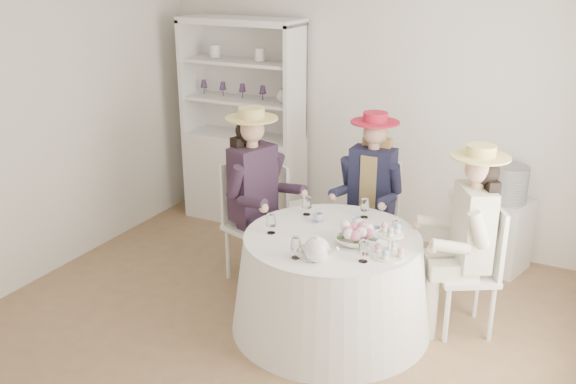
% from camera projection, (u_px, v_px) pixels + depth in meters
% --- Properties ---
extents(ground, '(4.50, 4.50, 0.00)m').
position_uv_depth(ground, '(282.00, 325.00, 4.89)').
color(ground, brown).
rests_on(ground, ground).
extents(wall_back, '(4.50, 0.00, 4.50)m').
position_uv_depth(wall_back, '(379.00, 101.00, 6.10)').
color(wall_back, silver).
rests_on(wall_back, ground).
extents(wall_front, '(4.50, 0.00, 4.50)m').
position_uv_depth(wall_front, '(66.00, 276.00, 2.75)').
color(wall_front, silver).
rests_on(wall_front, ground).
extents(wall_left, '(0.00, 4.50, 4.50)m').
position_uv_depth(wall_left, '(44.00, 120.00, 5.39)').
color(wall_left, silver).
rests_on(wall_left, ground).
extents(tea_table, '(1.49, 1.49, 0.74)m').
position_uv_depth(tea_table, '(331.00, 282.00, 4.76)').
color(tea_table, white).
rests_on(tea_table, ground).
extents(hutch, '(1.41, 0.92, 2.09)m').
position_uv_depth(hutch, '(245.00, 151.00, 6.66)').
color(hutch, silver).
rests_on(hutch, ground).
extents(side_table, '(0.50, 0.50, 0.64)m').
position_uv_depth(side_table, '(502.00, 235.00, 5.69)').
color(side_table, silver).
rests_on(side_table, ground).
extents(hatbox, '(0.36, 0.36, 0.33)m').
position_uv_depth(hatbox, '(509.00, 184.00, 5.53)').
color(hatbox, black).
rests_on(hatbox, side_table).
extents(guest_left, '(0.62, 0.57, 1.51)m').
position_uv_depth(guest_left, '(255.00, 186.00, 5.32)').
color(guest_left, silver).
rests_on(guest_left, ground).
extents(guest_mid, '(0.52, 0.54, 1.44)m').
position_uv_depth(guest_mid, '(371.00, 185.00, 5.45)').
color(guest_mid, silver).
rests_on(guest_mid, ground).
extents(guest_right, '(0.61, 0.57, 1.44)m').
position_uv_depth(guest_right, '(469.00, 230.00, 4.57)').
color(guest_right, silver).
rests_on(guest_right, ground).
extents(spare_chair, '(0.52, 0.52, 0.90)m').
position_uv_depth(spare_chair, '(289.00, 205.00, 5.93)').
color(spare_chair, silver).
rests_on(spare_chair, ground).
extents(teacup_a, '(0.10, 0.10, 0.06)m').
position_uv_depth(teacup_a, '(318.00, 218.00, 4.87)').
color(teacup_a, white).
rests_on(teacup_a, tea_table).
extents(teacup_b, '(0.08, 0.08, 0.06)m').
position_uv_depth(teacup_b, '(356.00, 222.00, 4.80)').
color(teacup_b, white).
rests_on(teacup_b, tea_table).
extents(teacup_c, '(0.12, 0.12, 0.08)m').
position_uv_depth(teacup_c, '(375.00, 233.00, 4.59)').
color(teacup_c, white).
rests_on(teacup_c, tea_table).
extents(flower_bowl, '(0.23, 0.23, 0.06)m').
position_uv_depth(flower_bowl, '(352.00, 242.00, 4.48)').
color(flower_bowl, white).
rests_on(flower_bowl, tea_table).
extents(flower_arrangement, '(0.21, 0.20, 0.08)m').
position_uv_depth(flower_arrangement, '(357.00, 231.00, 4.48)').
color(flower_arrangement, '#D56A92').
rests_on(flower_arrangement, tea_table).
extents(table_teapot, '(0.24, 0.17, 0.18)m').
position_uv_depth(table_teapot, '(317.00, 249.00, 4.24)').
color(table_teapot, white).
rests_on(table_teapot, tea_table).
extents(sandwich_plate, '(0.25, 0.25, 0.06)m').
position_uv_depth(sandwich_plate, '(314.00, 252.00, 4.35)').
color(sandwich_plate, white).
rests_on(sandwich_plate, tea_table).
extents(cupcake_stand, '(0.24, 0.24, 0.22)m').
position_uv_depth(cupcake_stand, '(390.00, 245.00, 4.30)').
color(cupcake_stand, white).
rests_on(cupcake_stand, tea_table).
extents(stemware_set, '(0.92, 0.96, 0.15)m').
position_uv_depth(stemware_set, '(333.00, 227.00, 4.61)').
color(stemware_set, white).
rests_on(stemware_set, tea_table).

